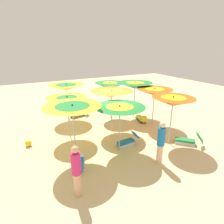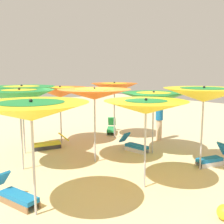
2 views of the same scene
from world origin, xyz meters
name	(u,v)px [view 1 (image 1 of 2)]	position (x,y,z in m)	size (l,w,h in m)	color
ground	(111,131)	(0.00, 0.00, -0.02)	(35.02, 35.02, 0.04)	beige
beach_umbrella_0	(135,86)	(-1.34, 2.38, 2.14)	(2.23, 2.23, 2.39)	#B2B2B7
beach_umbrella_1	(110,86)	(-2.06, 0.95, 2.12)	(1.93, 1.93, 2.39)	#B2B2B7
beach_umbrella_2	(66,87)	(-2.97, -1.63, 2.10)	(2.20, 2.20, 2.34)	#B2B2B7
beach_umbrella_3	(155,92)	(0.30, 2.63, 2.03)	(2.07, 2.07, 2.28)	#B2B2B7
beach_umbrella_4	(112,94)	(-0.08, 0.05, 2.15)	(2.23, 2.23, 2.36)	#B2B2B7
beach_umbrella_5	(67,100)	(-0.38, -2.25, 2.00)	(2.01, 2.01, 2.22)	#B2B2B7
beach_umbrella_6	(173,102)	(2.47, 1.90, 2.13)	(1.95, 1.95, 2.39)	#B2B2B7
beach_umbrella_7	(120,111)	(1.95, -0.60, 1.93)	(2.18, 2.18, 2.18)	#B2B2B7
beach_umbrella_8	(73,110)	(1.73, -2.56, 2.19)	(2.24, 2.24, 2.44)	#B2B2B7
lounger_0	(141,119)	(-0.41, 2.33, 0.19)	(1.34, 0.67, 0.54)	#333338
lounger_1	(79,114)	(-3.06, -0.90, 0.20)	(0.60, 1.35, 0.62)	olive
lounger_2	(127,141)	(1.70, 0.00, 0.20)	(0.41, 1.17, 0.61)	silver
lounger_3	(187,140)	(2.97, 2.64, 0.22)	(1.16, 1.15, 0.67)	silver
lounger_4	(80,163)	(2.35, -2.60, 0.22)	(1.15, 0.69, 0.67)	silver
beachgoer_0	(77,171)	(3.71, -3.09, 0.94)	(0.30, 0.30, 1.78)	#D8A87F
beachgoer_1	(161,142)	(3.56, 0.36, 0.96)	(0.30, 0.30, 1.82)	beige
beach_ball	(28,143)	(-0.36, -4.27, 0.15)	(0.31, 0.31, 0.31)	yellow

